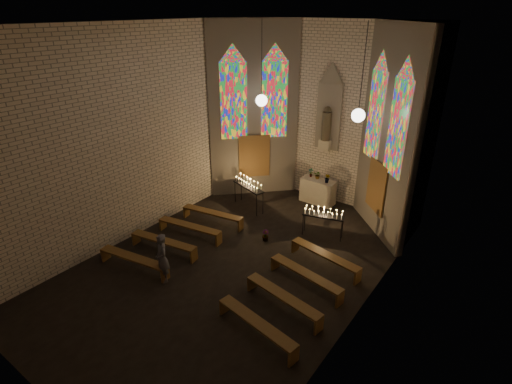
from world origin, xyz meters
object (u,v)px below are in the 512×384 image
votive_stand_left (248,184)px  visitor (162,258)px  altar (318,191)px  votive_stand_right (324,214)px  aisle_flower_pot (265,235)px

votive_stand_left → visitor: bearing=-62.8°
votive_stand_left → altar: bearing=64.6°
altar → votive_stand_right: votive_stand_right is taller
votive_stand_right → visitor: size_ratio=0.96×
aisle_flower_pot → visitor: size_ratio=0.27×
altar → aisle_flower_pot: bearing=-90.5°
votive_stand_left → visitor: visitor is taller
votive_stand_right → visitor: bearing=-133.5°
altar → aisle_flower_pot: 3.73m
altar → votive_stand_right: bearing=-58.4°
votive_stand_right → visitor: (-2.63, -4.96, -0.14)m
aisle_flower_pot → votive_stand_left: size_ratio=0.25×
altar → aisle_flower_pot: altar is taller
visitor → aisle_flower_pot: bearing=96.4°
votive_stand_left → aisle_flower_pot: bearing=-21.5°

